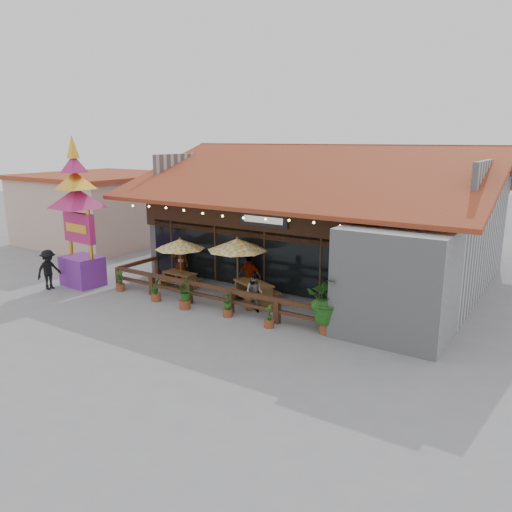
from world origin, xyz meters
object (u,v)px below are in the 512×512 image
Objects in this scene: picnic_table_right at (254,289)px; pedestrian at (49,270)px; umbrella_left at (180,244)px; picnic_table_left at (180,278)px; thai_sign_tower at (77,202)px; umbrella_right at (237,245)px; tropical_plant at (328,300)px.

picnic_table_right is 1.28× the size of pedestrian.
picnic_table_left is (-0.19, 0.13, -1.52)m from umbrella_left.
thai_sign_tower is 4.03× the size of pedestrian.
thai_sign_tower is (-6.90, -2.08, 1.44)m from umbrella_right.
umbrella_right reaches higher than tropical_plant.
thai_sign_tower reaches higher than tropical_plant.
picnic_table_right is (3.78, 0.06, 0.10)m from picnic_table_left.
thai_sign_tower is 3.14m from pedestrian.
picnic_table_left is at bearing 144.39° from umbrella_left.
umbrella_right reaches higher than picnic_table_right.
picnic_table_left is 7.70m from tropical_plant.
tropical_plant is (7.38, -1.13, -0.84)m from umbrella_left.
picnic_table_right is 1.10× the size of tropical_plant.
thai_sign_tower reaches higher than umbrella_right.
umbrella_left is 0.72× the size of umbrella_right.
umbrella_left is 7.52m from tropical_plant.
thai_sign_tower is at bearing -29.97° from pedestrian.
umbrella_left reaches higher than tropical_plant.
umbrella_left reaches higher than picnic_table_right.
picnic_table_left is 5.60m from pedestrian.
pedestrian is at bearing -171.05° from tropical_plant.
tropical_plant is at bearing 3.57° from thai_sign_tower.
pedestrian reaches higher than picnic_table_right.
umbrella_right is at bearing 163.42° from tropical_plant.
umbrella_left is 5.78m from pedestrian.
thai_sign_tower is at bearing -155.84° from umbrella_left.
picnic_table_right reaches higher than picnic_table_left.
umbrella_left reaches higher than picnic_table_left.
umbrella_left is at bearing 171.32° from tropical_plant.
picnic_table_right is at bearing 3.02° from umbrella_left.
thai_sign_tower reaches higher than picnic_table_right.
umbrella_left is 1.03× the size of picnic_table_right.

